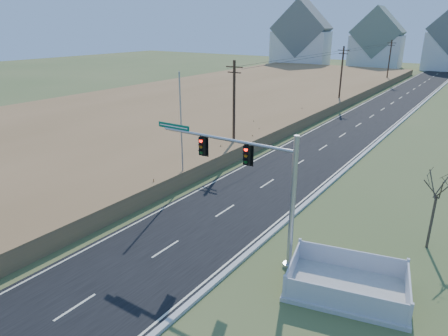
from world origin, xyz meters
TOP-DOWN VIEW (x-y plane):
  - ground at (0.00, 0.00)m, footprint 260.00×260.00m
  - road at (0.00, 50.00)m, footprint 8.00×180.00m
  - curb at (4.15, 50.00)m, footprint 0.30×180.00m
  - reed_marsh at (-24.00, 40.00)m, footprint 38.00×110.00m
  - utility_pole_near at (-6.50, 15.00)m, footprint 1.80×0.26m
  - utility_pole_mid at (-6.50, 45.00)m, footprint 1.80×0.26m
  - utility_pole_far at (-6.50, 75.00)m, footprint 1.80×0.26m
  - condo_nw at (-38.00, 100.00)m, footprint 17.69×13.38m
  - condo_nnw at (-18.00, 108.00)m, footprint 14.93×11.17m
  - traffic_signal_mast at (4.63, 0.43)m, footprint 9.03×0.62m
  - fence_enclosure at (9.69, 0.14)m, footprint 6.31×5.00m
  - open_sign at (6.60, 2.00)m, footprint 0.53×0.13m
  - flagpole at (-5.28, 5.87)m, footprint 0.40×0.40m
  - bare_tree at (12.19, 6.71)m, footprint 1.84×1.84m

SIDE VIEW (x-z plane):
  - ground at x=0.00m, z-range 0.00..0.00m
  - road at x=0.00m, z-range 0.00..0.06m
  - curb at x=4.15m, z-range 0.00..0.18m
  - fence_enclosure at x=9.69m, z-range -0.37..0.90m
  - open_sign at x=6.60m, z-range 0.02..0.68m
  - reed_marsh at x=-24.00m, z-range 0.00..1.30m
  - flagpole at x=-5.28m, z-range -0.90..7.99m
  - bare_tree at x=12.19m, z-range 1.49..6.37m
  - traffic_signal_mast at x=4.63m, z-range 0.82..8.01m
  - utility_pole_near at x=-6.50m, z-range 0.18..9.18m
  - utility_pole_mid at x=-6.50m, z-range 0.18..9.18m
  - utility_pole_far at x=-6.50m, z-range 0.18..9.18m
  - condo_nnw at x=-18.00m, z-range -1.58..15.45m
  - condo_nw at x=-38.00m, z-range -1.82..17.23m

